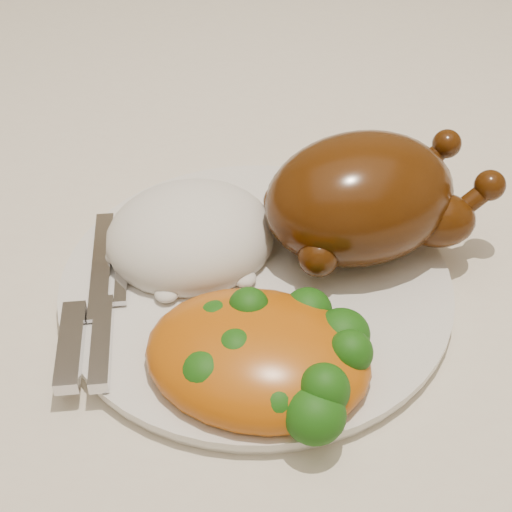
{
  "coord_description": "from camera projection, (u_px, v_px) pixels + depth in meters",
  "views": [
    {
      "loc": [
        0.02,
        -0.38,
        1.11
      ],
      "look_at": [
        -0.0,
        -0.04,
        0.8
      ],
      "focal_mm": 50.0,
      "sensor_mm": 36.0,
      "label": 1
    }
  ],
  "objects": [
    {
      "name": "dining_table",
      "position": [
        264.0,
        348.0,
        0.58
      ],
      "size": [
        1.6,
        0.9,
        0.76
      ],
      "color": "brown",
      "rests_on": "floor"
    },
    {
      "name": "tablecloth",
      "position": [
        265.0,
        284.0,
        0.54
      ],
      "size": [
        1.73,
        1.03,
        0.18
      ],
      "color": "silver",
      "rests_on": "dining_table"
    },
    {
      "name": "dinner_plate",
      "position": [
        256.0,
        284.0,
        0.48
      ],
      "size": [
        0.28,
        0.28,
        0.01
      ],
      "primitive_type": "cylinder",
      "rotation": [
        0.0,
        0.0,
        0.08
      ],
      "color": "silver",
      "rests_on": "tablecloth"
    },
    {
      "name": "roast_chicken",
      "position": [
        365.0,
        197.0,
        0.48
      ],
      "size": [
        0.18,
        0.15,
        0.08
      ],
      "rotation": [
        0.0,
        0.0,
        0.44
      ],
      "color": "#4E2408",
      "rests_on": "dinner_plate"
    },
    {
      "name": "rice_mound",
      "position": [
        191.0,
        236.0,
        0.5
      ],
      "size": [
        0.15,
        0.14,
        0.06
      ],
      "rotation": [
        0.0,
        0.0,
        0.36
      ],
      "color": "white",
      "rests_on": "dinner_plate"
    },
    {
      "name": "mac_and_cheese",
      "position": [
        269.0,
        356.0,
        0.42
      ],
      "size": [
        0.15,
        0.12,
        0.05
      ],
      "rotation": [
        0.0,
        0.0,
        -0.15
      ],
      "color": "#B44C0B",
      "rests_on": "dinner_plate"
    },
    {
      "name": "cutlery",
      "position": [
        95.0,
        316.0,
        0.45
      ],
      "size": [
        0.05,
        0.16,
        0.01
      ],
      "rotation": [
        0.0,
        0.0,
        0.18
      ],
      "color": "silver",
      "rests_on": "dinner_plate"
    }
  ]
}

